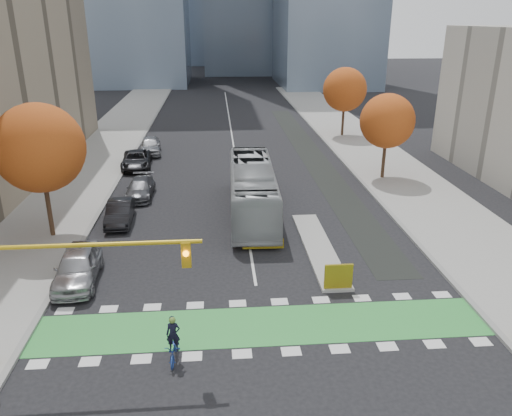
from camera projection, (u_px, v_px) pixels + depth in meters
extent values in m
plane|color=black|center=(266.00, 347.00, 20.53)|extent=(300.00, 300.00, 0.00)
cube|color=gray|center=(64.00, 194.00, 38.10)|extent=(7.00, 120.00, 0.15)
cube|color=gray|center=(408.00, 185.00, 40.13)|extent=(7.00, 120.00, 0.15)
cube|color=gray|center=(111.00, 193.00, 38.37)|extent=(0.30, 120.00, 0.16)
cube|color=gray|center=(365.00, 186.00, 39.87)|extent=(0.30, 120.00, 0.16)
cube|color=green|center=(262.00, 326.00, 21.92)|extent=(20.00, 3.00, 0.01)
cube|color=silver|center=(232.00, 134.00, 57.76)|extent=(0.15, 70.00, 0.01)
cube|color=black|center=(311.00, 155.00, 49.01)|extent=(2.50, 50.00, 0.01)
cube|color=gray|center=(319.00, 248.00, 29.18)|extent=(1.60, 10.00, 0.16)
cube|color=yellow|center=(338.00, 276.00, 24.45)|extent=(1.40, 0.12, 1.30)
cylinder|color=#332114|center=(47.00, 197.00, 29.86)|extent=(0.28, 0.28, 5.25)
sphere|color=#A03D13|center=(39.00, 148.00, 28.79)|extent=(5.20, 5.20, 5.20)
cylinder|color=#332114|center=(384.00, 152.00, 41.09)|extent=(0.28, 0.28, 4.55)
sphere|color=#A03D13|center=(387.00, 121.00, 40.16)|extent=(4.40, 4.40, 4.40)
cylinder|color=#332114|center=(343.00, 115.00, 55.96)|extent=(0.28, 0.28, 4.90)
sphere|color=#A03D13|center=(345.00, 89.00, 54.96)|extent=(4.80, 4.80, 4.80)
cylinder|color=#BF9914|center=(87.00, 245.00, 17.75)|extent=(8.20, 0.16, 0.16)
cube|color=#BF9914|center=(186.00, 254.00, 18.19)|extent=(0.35, 0.28, 1.00)
sphere|color=orange|center=(186.00, 254.00, 17.99)|extent=(0.22, 0.22, 0.22)
imported|color=navy|center=(174.00, 350.00, 19.60)|extent=(0.68, 1.72, 0.89)
imported|color=black|center=(173.00, 334.00, 19.33)|extent=(0.57, 0.39, 1.51)
sphere|color=#597F2D|center=(172.00, 320.00, 19.11)|extent=(0.26, 0.26, 0.26)
imported|color=#9CA0A3|center=(252.00, 189.00, 33.91)|extent=(3.29, 12.58, 3.48)
imported|color=#9E9FA3|center=(77.00, 267.00, 25.28)|extent=(2.32, 5.13, 1.71)
imported|color=black|center=(120.00, 212.00, 32.70)|extent=(1.76, 4.48, 1.45)
imported|color=#47484C|center=(140.00, 188.00, 37.42)|extent=(1.94, 4.68, 1.35)
imported|color=black|center=(136.00, 160.00, 44.69)|extent=(2.87, 5.54, 1.49)
imported|color=#A4A4A9|center=(150.00, 145.00, 49.37)|extent=(2.43, 5.05, 1.66)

